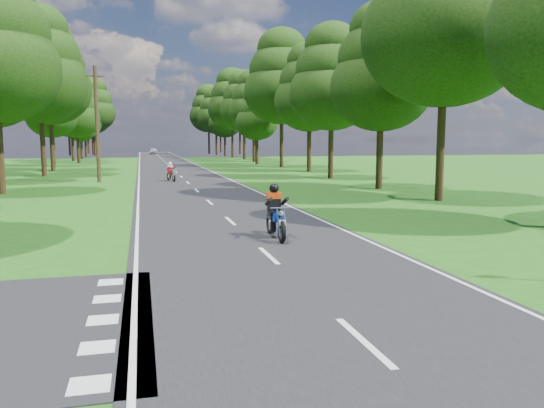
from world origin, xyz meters
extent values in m
plane|color=#205012|center=(0.00, 0.00, 0.00)|extent=(160.00, 160.00, 0.00)
cube|color=black|center=(0.00, 50.00, 0.01)|extent=(7.00, 140.00, 0.02)
cube|color=silver|center=(0.00, -4.00, 0.02)|extent=(0.12, 2.00, 0.01)
cube|color=silver|center=(0.00, 2.00, 0.02)|extent=(0.12, 2.00, 0.01)
cube|color=silver|center=(0.00, 8.00, 0.02)|extent=(0.12, 2.00, 0.01)
cube|color=silver|center=(0.00, 14.00, 0.02)|extent=(0.12, 2.00, 0.01)
cube|color=silver|center=(0.00, 20.00, 0.02)|extent=(0.12, 2.00, 0.01)
cube|color=silver|center=(0.00, 26.00, 0.02)|extent=(0.12, 2.00, 0.01)
cube|color=silver|center=(0.00, 32.00, 0.02)|extent=(0.12, 2.00, 0.01)
cube|color=silver|center=(0.00, 38.00, 0.02)|extent=(0.12, 2.00, 0.01)
cube|color=silver|center=(0.00, 44.00, 0.02)|extent=(0.12, 2.00, 0.01)
cube|color=silver|center=(0.00, 50.00, 0.02)|extent=(0.12, 2.00, 0.01)
cube|color=silver|center=(0.00, 56.00, 0.02)|extent=(0.12, 2.00, 0.01)
cube|color=silver|center=(0.00, 62.00, 0.02)|extent=(0.12, 2.00, 0.01)
cube|color=silver|center=(0.00, 68.00, 0.02)|extent=(0.12, 2.00, 0.01)
cube|color=silver|center=(0.00, 74.00, 0.02)|extent=(0.12, 2.00, 0.01)
cube|color=silver|center=(0.00, 80.00, 0.02)|extent=(0.12, 2.00, 0.01)
cube|color=silver|center=(0.00, 86.00, 0.02)|extent=(0.12, 2.00, 0.01)
cube|color=silver|center=(0.00, 92.00, 0.02)|extent=(0.12, 2.00, 0.01)
cube|color=silver|center=(0.00, 98.00, 0.02)|extent=(0.12, 2.00, 0.01)
cube|color=silver|center=(0.00, 104.00, 0.02)|extent=(0.12, 2.00, 0.01)
cube|color=silver|center=(0.00, 110.00, 0.02)|extent=(0.12, 2.00, 0.01)
cube|color=silver|center=(0.00, 116.00, 0.02)|extent=(0.12, 2.00, 0.01)
cube|color=silver|center=(-3.30, 50.00, 0.02)|extent=(0.10, 140.00, 0.01)
cube|color=silver|center=(3.30, 50.00, 0.02)|extent=(0.10, 140.00, 0.01)
cube|color=silver|center=(-3.80, -4.50, 0.02)|extent=(0.50, 0.50, 0.01)
cube|color=silver|center=(-3.80, -3.30, 0.02)|extent=(0.50, 0.50, 0.01)
cube|color=silver|center=(-3.80, -2.10, 0.02)|extent=(0.50, 0.50, 0.01)
cube|color=silver|center=(-3.80, -0.90, 0.02)|extent=(0.50, 0.50, 0.01)
cube|color=silver|center=(-3.80, 0.30, 0.02)|extent=(0.50, 0.50, 0.01)
cylinder|color=black|center=(-10.57, 20.76, 1.96)|extent=(0.40, 0.40, 3.91)
cylinder|color=black|center=(-10.82, 35.60, 2.16)|extent=(0.40, 0.40, 4.32)
ellipsoid|color=black|center=(-10.82, 35.60, 7.47)|extent=(7.56, 7.56, 6.42)
ellipsoid|color=black|center=(-10.82, 35.60, 9.58)|extent=(6.48, 6.48, 5.51)
ellipsoid|color=black|center=(-10.82, 35.60, 11.68)|extent=(4.86, 4.86, 4.13)
cylinder|color=black|center=(-11.26, 43.10, 2.20)|extent=(0.40, 0.40, 4.40)
ellipsoid|color=black|center=(-11.26, 43.10, 7.62)|extent=(7.71, 7.71, 6.55)
ellipsoid|color=black|center=(-11.26, 43.10, 9.77)|extent=(6.60, 6.60, 5.61)
ellipsoid|color=black|center=(-11.26, 43.10, 11.92)|extent=(4.95, 4.95, 4.21)
cylinder|color=black|center=(-12.61, 52.78, 1.60)|extent=(0.40, 0.40, 3.20)
ellipsoid|color=black|center=(-12.61, 52.78, 5.54)|extent=(5.60, 5.60, 4.76)
ellipsoid|color=black|center=(-12.61, 52.78, 7.10)|extent=(4.80, 4.80, 4.08)
ellipsoid|color=black|center=(-12.61, 52.78, 8.66)|extent=(3.60, 3.60, 3.06)
cylinder|color=black|center=(-10.75, 60.15, 1.61)|extent=(0.40, 0.40, 3.22)
ellipsoid|color=black|center=(-10.75, 60.15, 5.58)|extent=(5.64, 5.64, 4.79)
ellipsoid|color=black|center=(-10.75, 60.15, 7.15)|extent=(4.83, 4.83, 4.11)
ellipsoid|color=black|center=(-10.75, 60.15, 8.72)|extent=(3.62, 3.62, 3.08)
cylinder|color=black|center=(-12.29, 67.91, 1.80)|extent=(0.40, 0.40, 3.61)
ellipsoid|color=black|center=(-12.29, 67.91, 6.25)|extent=(6.31, 6.31, 5.37)
ellipsoid|color=black|center=(-12.29, 67.91, 8.01)|extent=(5.41, 5.41, 4.60)
ellipsoid|color=black|center=(-12.29, 67.91, 9.76)|extent=(4.06, 4.06, 3.45)
cylinder|color=black|center=(-11.94, 75.74, 1.33)|extent=(0.40, 0.40, 2.67)
ellipsoid|color=black|center=(-11.94, 75.74, 4.62)|extent=(4.67, 4.67, 3.97)
ellipsoid|color=black|center=(-11.94, 75.74, 5.92)|extent=(4.00, 4.00, 3.40)
ellipsoid|color=black|center=(-11.94, 75.74, 7.22)|extent=(3.00, 3.00, 2.55)
cylinder|color=black|center=(-12.18, 84.90, 1.54)|extent=(0.40, 0.40, 3.09)
ellipsoid|color=black|center=(-12.18, 84.90, 5.34)|extent=(5.40, 5.40, 4.59)
ellipsoid|color=black|center=(-12.18, 84.90, 6.85)|extent=(4.63, 4.63, 3.93)
ellipsoid|color=black|center=(-12.18, 84.90, 8.35)|extent=(3.47, 3.47, 2.95)
cylinder|color=black|center=(-11.23, 91.41, 2.24)|extent=(0.40, 0.40, 4.48)
ellipsoid|color=black|center=(-11.23, 91.41, 7.75)|extent=(7.84, 7.84, 6.66)
ellipsoid|color=black|center=(-11.23, 91.41, 9.94)|extent=(6.72, 6.72, 5.71)
ellipsoid|color=black|center=(-11.23, 91.41, 12.12)|extent=(5.04, 5.04, 4.28)
cylinder|color=black|center=(-12.28, 100.39, 2.05)|extent=(0.40, 0.40, 4.09)
ellipsoid|color=black|center=(-12.28, 100.39, 7.09)|extent=(7.16, 7.16, 6.09)
ellipsoid|color=black|center=(-12.28, 100.39, 9.08)|extent=(6.14, 6.14, 5.22)
ellipsoid|color=black|center=(-12.28, 100.39, 11.08)|extent=(4.61, 4.61, 3.92)
cylinder|color=black|center=(11.06, 12.20, 2.28)|extent=(0.40, 0.40, 4.56)
ellipsoid|color=black|center=(11.06, 12.20, 7.89)|extent=(7.98, 7.98, 6.78)
cylinder|color=black|center=(10.92, 18.69, 1.75)|extent=(0.40, 0.40, 3.49)
ellipsoid|color=black|center=(10.92, 18.69, 6.05)|extent=(6.12, 6.12, 5.20)
ellipsoid|color=black|center=(10.92, 18.69, 7.75)|extent=(5.24, 5.24, 4.46)
ellipsoid|color=black|center=(10.92, 18.69, 9.46)|extent=(3.93, 3.93, 3.34)
cylinder|color=black|center=(11.06, 27.58, 1.85)|extent=(0.40, 0.40, 3.69)
ellipsoid|color=black|center=(11.06, 27.58, 6.39)|extent=(6.46, 6.46, 5.49)
ellipsoid|color=black|center=(11.06, 27.58, 8.19)|extent=(5.54, 5.54, 4.71)
ellipsoid|color=black|center=(11.06, 27.58, 9.99)|extent=(4.15, 4.15, 3.53)
cylinder|color=black|center=(12.17, 36.42, 1.87)|extent=(0.40, 0.40, 3.74)
ellipsoid|color=black|center=(12.17, 36.42, 6.48)|extent=(6.55, 6.55, 5.57)
ellipsoid|color=black|center=(12.17, 36.42, 8.31)|extent=(5.62, 5.62, 4.77)
ellipsoid|color=black|center=(12.17, 36.42, 10.13)|extent=(4.21, 4.21, 3.58)
cylinder|color=black|center=(11.72, 44.72, 2.32)|extent=(0.40, 0.40, 4.64)
ellipsoid|color=black|center=(11.72, 44.72, 8.04)|extent=(8.12, 8.12, 6.91)
ellipsoid|color=black|center=(11.72, 44.72, 10.30)|extent=(6.96, 6.96, 5.92)
ellipsoid|color=black|center=(11.72, 44.72, 12.56)|extent=(5.22, 5.22, 4.44)
cylinder|color=black|center=(10.55, 51.92, 1.45)|extent=(0.40, 0.40, 2.91)
ellipsoid|color=black|center=(10.55, 51.92, 5.03)|extent=(5.09, 5.09, 4.33)
ellipsoid|color=black|center=(10.55, 51.92, 6.45)|extent=(4.36, 4.36, 3.71)
ellipsoid|color=black|center=(10.55, 51.92, 7.87)|extent=(3.27, 3.27, 2.78)
cylinder|color=black|center=(11.77, 59.40, 1.94)|extent=(0.40, 0.40, 3.88)
ellipsoid|color=black|center=(11.77, 59.40, 6.71)|extent=(6.78, 6.78, 5.77)
ellipsoid|color=black|center=(11.77, 59.40, 8.60)|extent=(5.81, 5.81, 4.94)
ellipsoid|color=black|center=(11.77, 59.40, 10.49)|extent=(4.36, 4.36, 3.71)
cylinder|color=black|center=(12.10, 67.87, 2.09)|extent=(0.40, 0.40, 4.18)
ellipsoid|color=black|center=(12.10, 67.87, 7.23)|extent=(7.31, 7.31, 6.21)
ellipsoid|color=black|center=(12.10, 67.87, 9.27)|extent=(6.27, 6.27, 5.33)
ellipsoid|color=black|center=(12.10, 67.87, 11.31)|extent=(4.70, 4.70, 4.00)
cylinder|color=black|center=(11.80, 76.83, 2.32)|extent=(0.40, 0.40, 4.63)
ellipsoid|color=black|center=(11.80, 76.83, 8.02)|extent=(8.11, 8.11, 6.89)
ellipsoid|color=black|center=(11.80, 76.83, 10.28)|extent=(6.95, 6.95, 5.91)
ellipsoid|color=black|center=(11.80, 76.83, 12.54)|extent=(5.21, 5.21, 4.43)
cylinder|color=black|center=(11.69, 84.12, 1.68)|extent=(0.40, 0.40, 3.36)
ellipsoid|color=black|center=(11.69, 84.12, 5.82)|extent=(5.88, 5.88, 5.00)
ellipsoid|color=black|center=(11.69, 84.12, 7.46)|extent=(5.04, 5.04, 4.29)
ellipsoid|color=black|center=(11.69, 84.12, 9.10)|extent=(3.78, 3.78, 3.21)
cylinder|color=black|center=(11.14, 91.34, 2.04)|extent=(0.40, 0.40, 4.09)
ellipsoid|color=black|center=(11.14, 91.34, 7.07)|extent=(7.15, 7.15, 6.08)
ellipsoid|color=black|center=(11.14, 91.34, 9.07)|extent=(6.13, 6.13, 5.21)
ellipsoid|color=black|center=(11.14, 91.34, 11.06)|extent=(4.60, 4.60, 3.91)
cylinder|color=black|center=(10.68, 99.10, 2.24)|extent=(0.40, 0.40, 4.48)
ellipsoid|color=black|center=(10.68, 99.10, 7.76)|extent=(7.84, 7.84, 6.66)
ellipsoid|color=black|center=(10.68, 99.10, 9.94)|extent=(6.72, 6.72, 5.71)
ellipsoid|color=black|center=(10.68, 99.10, 12.13)|extent=(5.04, 5.04, 4.28)
cylinder|color=black|center=(-14.00, 110.00, 1.92)|extent=(0.40, 0.40, 3.84)
ellipsoid|color=black|center=(-14.00, 110.00, 6.65)|extent=(6.72, 6.72, 5.71)
ellipsoid|color=black|center=(-14.00, 110.00, 8.52)|extent=(5.76, 5.76, 4.90)
ellipsoid|color=black|center=(-14.00, 110.00, 10.39)|extent=(4.32, 4.32, 3.67)
cylinder|color=black|center=(15.00, 112.00, 2.08)|extent=(0.40, 0.40, 4.16)
ellipsoid|color=black|center=(15.00, 112.00, 7.20)|extent=(7.28, 7.28, 6.19)
ellipsoid|color=black|center=(15.00, 112.00, 9.23)|extent=(6.24, 6.24, 5.30)
ellipsoid|color=black|center=(15.00, 112.00, 11.26)|extent=(4.68, 4.68, 3.98)
cylinder|color=black|center=(-16.00, 95.00, 1.76)|extent=(0.40, 0.40, 3.52)
ellipsoid|color=black|center=(-16.00, 95.00, 6.09)|extent=(6.16, 6.16, 5.24)
ellipsoid|color=black|center=(-16.00, 95.00, 7.81)|extent=(5.28, 5.28, 4.49)
ellipsoid|color=black|center=(-16.00, 95.00, 9.53)|extent=(3.96, 3.96, 3.37)
cylinder|color=black|center=(17.00, 98.00, 2.24)|extent=(0.40, 0.40, 4.48)
ellipsoid|color=black|center=(17.00, 98.00, 7.76)|extent=(7.84, 7.84, 6.66)
ellipsoid|color=black|center=(17.00, 98.00, 9.94)|extent=(6.72, 6.72, 5.71)
ellipsoid|color=black|center=(17.00, 98.00, 12.12)|extent=(5.04, 5.04, 4.28)
cylinder|color=#382616|center=(-6.00, 28.00, 4.00)|extent=(0.26, 0.26, 8.00)
cube|color=#382616|center=(-6.00, 28.00, 7.30)|extent=(1.20, 0.10, 0.10)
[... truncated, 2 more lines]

